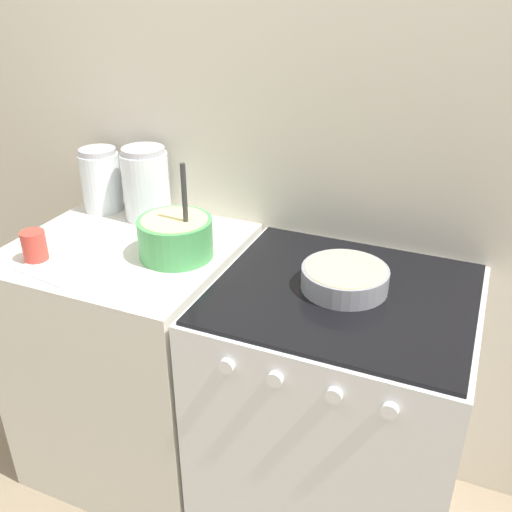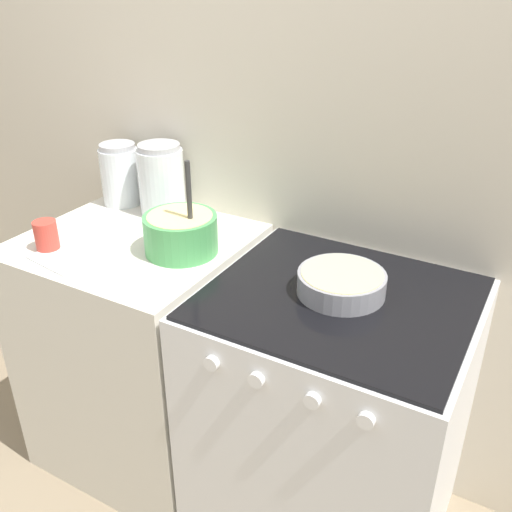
{
  "view_description": "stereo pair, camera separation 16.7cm",
  "coord_description": "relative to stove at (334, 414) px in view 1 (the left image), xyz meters",
  "views": [
    {
      "loc": [
        0.69,
        -1.02,
        1.73
      ],
      "look_at": [
        0.11,
        0.34,
        0.96
      ],
      "focal_mm": 40.0,
      "sensor_mm": 36.0,
      "label": 1
    },
    {
      "loc": [
        0.84,
        -0.95,
        1.73
      ],
      "look_at": [
        0.11,
        0.34,
        0.96
      ],
      "focal_mm": 40.0,
      "sensor_mm": 36.0,
      "label": 2
    }
  ],
  "objects": [
    {
      "name": "storage_jar_left",
      "position": [
        -0.98,
        0.23,
        0.55
      ],
      "size": [
        0.14,
        0.14,
        0.23
      ],
      "color": "silver",
      "rests_on": "countertop_cabinet"
    },
    {
      "name": "wall_back",
      "position": [
        -0.39,
        0.35,
        0.75
      ],
      "size": [
        4.51,
        0.05,
        2.4
      ],
      "color": "beige",
      "rests_on": "ground_plane"
    },
    {
      "name": "recipe_page",
      "position": [
        -0.82,
        -0.16,
        0.46
      ],
      "size": [
        0.23,
        0.28,
        0.01
      ],
      "color": "white",
      "rests_on": "countertop_cabinet"
    },
    {
      "name": "stove",
      "position": [
        0.0,
        0.0,
        0.0
      ],
      "size": [
        0.74,
        0.68,
        0.91
      ],
      "color": "silver",
      "rests_on": "ground_plane"
    },
    {
      "name": "storage_jar_middle",
      "position": [
        -0.78,
        0.23,
        0.56
      ],
      "size": [
        0.16,
        0.16,
        0.26
      ],
      "color": "silver",
      "rests_on": "countertop_cabinet"
    },
    {
      "name": "mixing_bowl",
      "position": [
        -0.54,
        0.0,
        0.53
      ],
      "size": [
        0.23,
        0.23,
        0.3
      ],
      "color": "#4CA559",
      "rests_on": "countertop_cabinet"
    },
    {
      "name": "baking_pan",
      "position": [
        -0.0,
        0.01,
        0.49
      ],
      "size": [
        0.24,
        0.24,
        0.07
      ],
      "color": "gray",
      "rests_on": "stove"
    },
    {
      "name": "countertop_cabinet",
      "position": [
        -0.74,
        0.0,
        0.0
      ],
      "size": [
        0.7,
        0.66,
        0.91
      ],
      "color": "silver",
      "rests_on": "ground_plane"
    },
    {
      "name": "tin_can",
      "position": [
        -0.92,
        -0.19,
        0.5
      ],
      "size": [
        0.07,
        0.07,
        0.1
      ],
      "color": "#CC3F33",
      "rests_on": "countertop_cabinet"
    }
  ]
}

